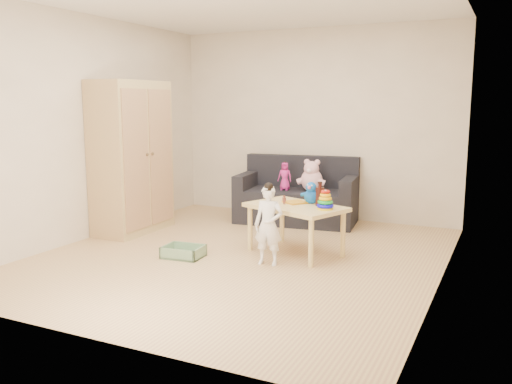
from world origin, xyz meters
The scene contains 13 objects.
room centered at (0.00, 0.00, 1.30)m, with size 4.50×4.50×4.50m.
wardrobe centered at (-1.73, 0.42, 0.93)m, with size 0.52×1.03×1.86m, color tan.
sofa centered at (-0.07, 1.77, 0.22)m, with size 1.57×0.79×0.44m, color black.
play_table centered at (0.48, 0.33, 0.26)m, with size 1.00×0.63×0.53m, color #E5C77D.
storage_bin centered at (-0.53, -0.30, 0.06)m, with size 0.40×0.30×0.12m, color gray, non-canonical shape.
toddler centered at (0.38, -0.15, 0.39)m, with size 0.29×0.19×0.78m, color white.
pink_bear centered at (0.14, 1.77, 0.62)m, with size 0.31×0.27×0.35m, color #F7B6C1, non-canonical shape.
doll centered at (-0.21, 1.68, 0.62)m, with size 0.18×0.12×0.36m, color #C62583.
ring_stacker centered at (0.83, 0.25, 0.61)m, with size 0.17×0.17×0.20m.
brown_bottle centered at (0.71, 0.41, 0.64)m, with size 0.09×0.09×0.25m.
blue_plush centered at (0.59, 0.50, 0.65)m, with size 0.20×0.16×0.24m, color blue, non-canonical shape.
wooden_figure centered at (0.35, 0.32, 0.58)m, with size 0.04×0.03×0.10m, color maroon, non-canonical shape.
yellow_book centered at (0.42, 0.45, 0.54)m, with size 0.21×0.21×0.02m, color orange.
Camera 1 is at (2.52, -4.92, 1.61)m, focal length 38.00 mm.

